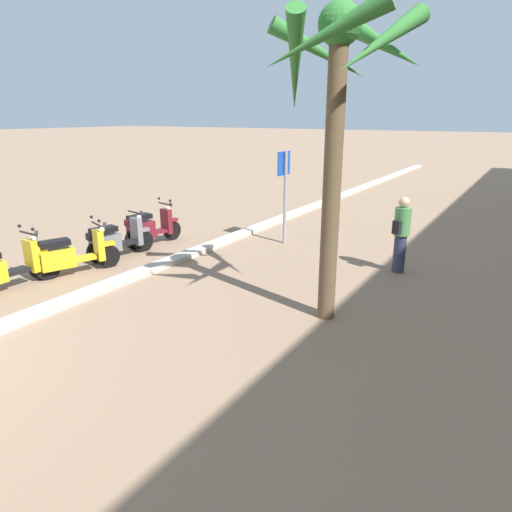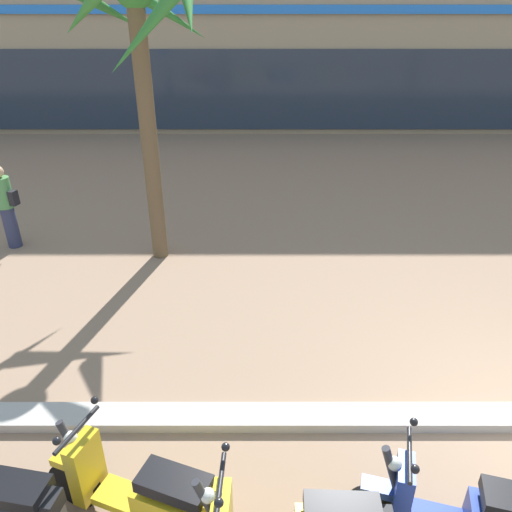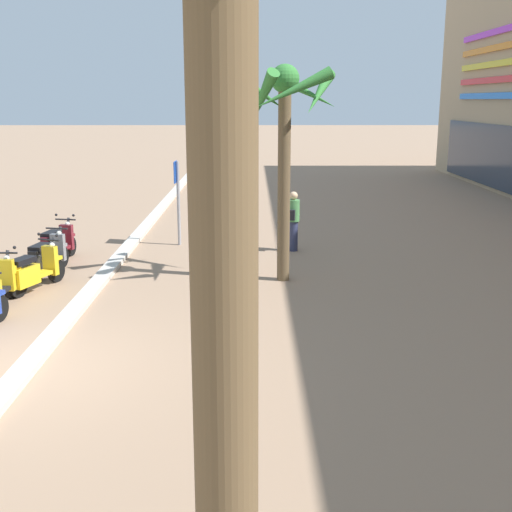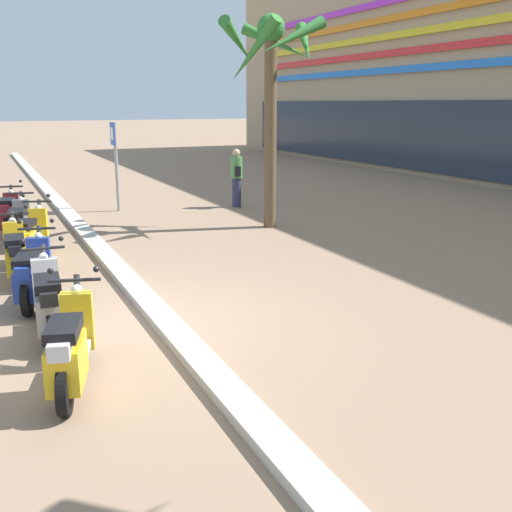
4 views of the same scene
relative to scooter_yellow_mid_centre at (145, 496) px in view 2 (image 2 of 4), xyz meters
The scene contains 3 objects.
scooter_yellow_mid_centre is the anchor object (origin of this frame).
palm_tree_by_mall_entrance 6.46m from the scooter_yellow_mid_centre, 98.90° to the left, with size 2.38×2.51×4.83m.
pedestrian_by_palm_tree 7.05m from the scooter_yellow_mid_centre, 123.17° to the left, with size 0.46×0.34×1.65m.
Camera 2 is at (-3.34, -3.80, 4.20)m, focal length 33.65 mm.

